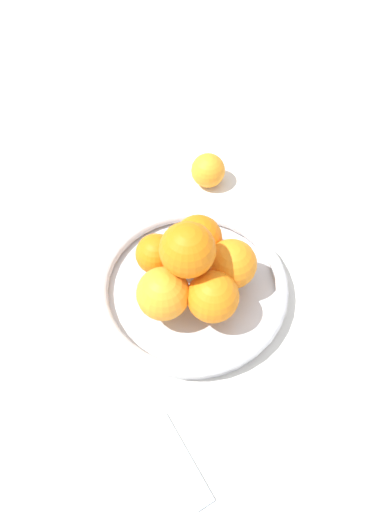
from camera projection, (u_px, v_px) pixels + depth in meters
name	position (u px, v px, depth m)	size (l,w,h in m)	color
ground_plane	(192.00, 293.00, 0.83)	(4.00, 4.00, 0.00)	silver
fruit_bowl	(192.00, 288.00, 0.82)	(0.31, 0.31, 0.03)	silver
orange_pile	(194.00, 267.00, 0.76)	(0.20, 0.19, 0.15)	orange
stray_orange	(208.00, 170.00, 0.95)	(0.07, 0.07, 0.07)	orange
napkin_folded	(146.00, 481.00, 0.66)	(0.13, 0.13, 0.01)	silver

